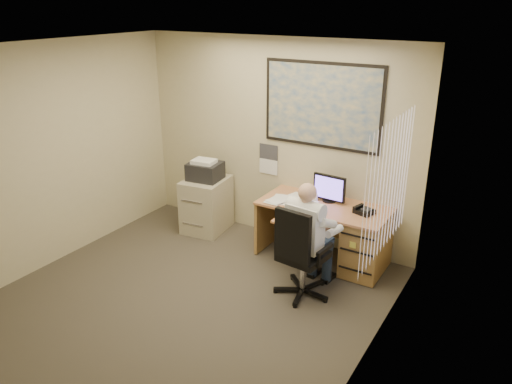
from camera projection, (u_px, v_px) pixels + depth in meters
The scene contains 8 objects.
room_shell at pixel (164, 194), 4.86m from camera, with size 4.00×4.50×2.70m.
desk at pixel (348, 233), 6.12m from camera, with size 1.60×0.97×1.09m.
world_map at pixel (322, 105), 6.13m from camera, with size 1.56×0.03×1.06m, color #1E4C93.
wall_calendar at pixel (268, 159), 6.79m from camera, with size 0.28×0.01×0.42m, color white.
window_blinds at pixel (390, 187), 4.48m from camera, with size 0.06×1.40×1.30m, color beige, non-canonical shape.
filing_cabinet at pixel (206, 200), 7.09m from camera, with size 0.63×0.72×1.06m.
office_chair at pixel (301, 270), 5.52m from camera, with size 0.72×0.72×1.09m.
person at pixel (305, 240), 5.47m from camera, with size 0.54×0.76×1.32m, color white, non-canonical shape.
Camera 1 is at (3.09, -3.41, 3.14)m, focal length 35.00 mm.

